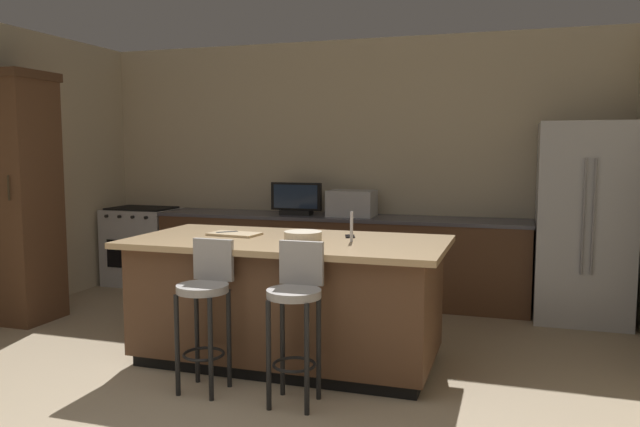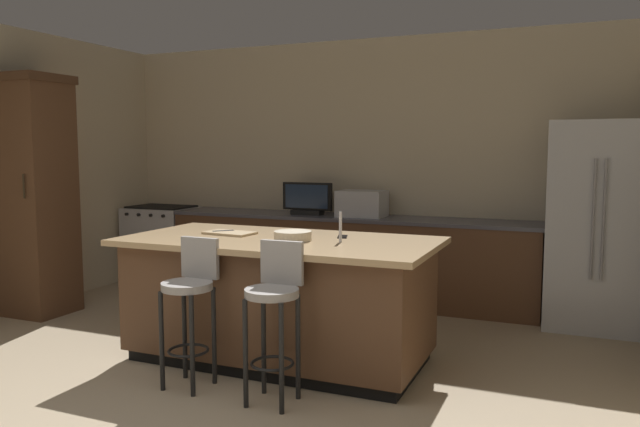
{
  "view_description": "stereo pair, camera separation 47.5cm",
  "coord_description": "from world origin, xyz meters",
  "px_view_note": "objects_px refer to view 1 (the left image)",
  "views": [
    {
      "loc": [
        1.79,
        -2.38,
        1.6
      ],
      "look_at": [
        0.18,
        2.65,
        1.04
      ],
      "focal_mm": 34.74,
      "sensor_mm": 36.0,
      "label": 1
    },
    {
      "loc": [
        2.24,
        -2.22,
        1.6
      ],
      "look_at": [
        0.18,
        2.65,
        1.04
      ],
      "focal_mm": 34.74,
      "sensor_mm": 36.0,
      "label": 2
    }
  ],
  "objects_px": {
    "refrigerator": "(583,222)",
    "cutting_board": "(235,234)",
    "kitchen_island": "(288,299)",
    "range_oven": "(143,246)",
    "tv_monitor": "(296,200)",
    "cabinet_tower": "(19,193)",
    "bar_stool_right": "(296,307)",
    "cell_phone": "(350,236)",
    "fruit_bowl": "(303,236)",
    "tv_remote": "(227,233)",
    "bar_stool_left": "(205,301)",
    "microwave": "(352,203)"
  },
  "relations": [
    {
      "from": "cabinet_tower",
      "to": "cell_phone",
      "type": "bearing_deg",
      "value": -1.0
    },
    {
      "from": "cell_phone",
      "to": "cutting_board",
      "type": "bearing_deg",
      "value": 174.39
    },
    {
      "from": "microwave",
      "to": "range_oven",
      "type": "bearing_deg",
      "value": -179.97
    },
    {
      "from": "microwave",
      "to": "fruit_bowl",
      "type": "relative_size",
      "value": 1.75
    },
    {
      "from": "cell_phone",
      "to": "cabinet_tower",
      "type": "bearing_deg",
      "value": 161.46
    },
    {
      "from": "cabinet_tower",
      "to": "tv_monitor",
      "type": "height_order",
      "value": "cabinet_tower"
    },
    {
      "from": "kitchen_island",
      "to": "range_oven",
      "type": "height_order",
      "value": "kitchen_island"
    },
    {
      "from": "refrigerator",
      "to": "tv_monitor",
      "type": "height_order",
      "value": "refrigerator"
    },
    {
      "from": "kitchen_island",
      "to": "tv_remote",
      "type": "bearing_deg",
      "value": 170.37
    },
    {
      "from": "kitchen_island",
      "to": "range_oven",
      "type": "bearing_deg",
      "value": 142.4
    },
    {
      "from": "microwave",
      "to": "tv_remote",
      "type": "distance_m",
      "value": 1.97
    },
    {
      "from": "kitchen_island",
      "to": "cutting_board",
      "type": "height_order",
      "value": "cutting_board"
    },
    {
      "from": "refrigerator",
      "to": "cutting_board",
      "type": "height_order",
      "value": "refrigerator"
    },
    {
      "from": "kitchen_island",
      "to": "microwave",
      "type": "height_order",
      "value": "microwave"
    },
    {
      "from": "tv_monitor",
      "to": "range_oven",
      "type": "bearing_deg",
      "value": 178.51
    },
    {
      "from": "kitchen_island",
      "to": "refrigerator",
      "type": "relative_size",
      "value": 1.27
    },
    {
      "from": "kitchen_island",
      "to": "cabinet_tower",
      "type": "bearing_deg",
      "value": 173.8
    },
    {
      "from": "kitchen_island",
      "to": "tv_monitor",
      "type": "xyz_separation_m",
      "value": [
        -0.64,
        1.94,
        0.58
      ]
    },
    {
      "from": "tv_monitor",
      "to": "bar_stool_left",
      "type": "relative_size",
      "value": 0.56
    },
    {
      "from": "bar_stool_right",
      "to": "fruit_bowl",
      "type": "distance_m",
      "value": 0.76
    },
    {
      "from": "tv_monitor",
      "to": "tv_remote",
      "type": "relative_size",
      "value": 3.29
    },
    {
      "from": "fruit_bowl",
      "to": "refrigerator",
      "type": "bearing_deg",
      "value": 43.7
    },
    {
      "from": "tv_monitor",
      "to": "cell_phone",
      "type": "height_order",
      "value": "tv_monitor"
    },
    {
      "from": "tv_monitor",
      "to": "cutting_board",
      "type": "relative_size",
      "value": 1.45
    },
    {
      "from": "kitchen_island",
      "to": "refrigerator",
      "type": "height_order",
      "value": "refrigerator"
    },
    {
      "from": "tv_monitor",
      "to": "fruit_bowl",
      "type": "xyz_separation_m",
      "value": [
        0.78,
        -2.01,
        -0.09
      ]
    },
    {
      "from": "microwave",
      "to": "tv_remote",
      "type": "bearing_deg",
      "value": -104.98
    },
    {
      "from": "refrigerator",
      "to": "bar_stool_left",
      "type": "distance_m",
      "value": 3.64
    },
    {
      "from": "kitchen_island",
      "to": "bar_stool_right",
      "type": "height_order",
      "value": "bar_stool_right"
    },
    {
      "from": "bar_stool_right",
      "to": "cell_phone",
      "type": "distance_m",
      "value": 1.02
    },
    {
      "from": "cabinet_tower",
      "to": "cutting_board",
      "type": "distance_m",
      "value": 2.31
    },
    {
      "from": "fruit_bowl",
      "to": "cell_phone",
      "type": "distance_m",
      "value": 0.41
    },
    {
      "from": "kitchen_island",
      "to": "cell_phone",
      "type": "distance_m",
      "value": 0.66
    },
    {
      "from": "range_oven",
      "to": "bar_stool_left",
      "type": "distance_m",
      "value": 3.52
    },
    {
      "from": "cell_phone",
      "to": "cutting_board",
      "type": "distance_m",
      "value": 0.89
    },
    {
      "from": "refrigerator",
      "to": "cell_phone",
      "type": "height_order",
      "value": "refrigerator"
    },
    {
      "from": "microwave",
      "to": "fruit_bowl",
      "type": "height_order",
      "value": "microwave"
    },
    {
      "from": "bar_stool_left",
      "to": "cell_phone",
      "type": "bearing_deg",
      "value": 53.93
    },
    {
      "from": "cabinet_tower",
      "to": "range_oven",
      "type": "bearing_deg",
      "value": 84.49
    },
    {
      "from": "cell_phone",
      "to": "fruit_bowl",
      "type": "bearing_deg",
      "value": -148.69
    },
    {
      "from": "fruit_bowl",
      "to": "tv_remote",
      "type": "height_order",
      "value": "fruit_bowl"
    },
    {
      "from": "bar_stool_left",
      "to": "kitchen_island",
      "type": "bearing_deg",
      "value": 67.26
    },
    {
      "from": "microwave",
      "to": "tv_monitor",
      "type": "xyz_separation_m",
      "value": [
        -0.6,
        -0.05,
        0.02
      ]
    },
    {
      "from": "range_oven",
      "to": "cutting_board",
      "type": "relative_size",
      "value": 2.36
    },
    {
      "from": "kitchen_island",
      "to": "cabinet_tower",
      "type": "relative_size",
      "value": 1.02
    },
    {
      "from": "refrigerator",
      "to": "bar_stool_right",
      "type": "distance_m",
      "value": 3.25
    },
    {
      "from": "tv_monitor",
      "to": "kitchen_island",
      "type": "bearing_deg",
      "value": -71.84
    },
    {
      "from": "bar_stool_left",
      "to": "cutting_board",
      "type": "xyz_separation_m",
      "value": [
        -0.14,
        0.75,
        0.34
      ]
    },
    {
      "from": "range_oven",
      "to": "tv_monitor",
      "type": "relative_size",
      "value": 1.63
    },
    {
      "from": "tv_monitor",
      "to": "tv_remote",
      "type": "xyz_separation_m",
      "value": [
        0.09,
        -1.85,
        -0.11
      ]
    }
  ]
}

